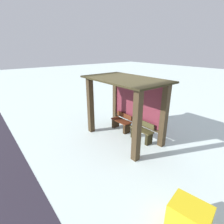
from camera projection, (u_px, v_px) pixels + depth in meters
ground_plane at (123, 137)px, 7.01m from camera, size 60.00×60.00×0.00m
bus_shelter at (128, 98)px, 6.56m from camera, size 3.15×1.89×2.41m
bench_left_inside at (121, 123)px, 7.57m from camera, size 0.95×0.41×0.74m
bench_center_inside at (142, 132)px, 6.69m from camera, size 0.95×0.35×0.77m
grit_bin at (188, 221)px, 3.23m from camera, size 0.78×0.67×0.74m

